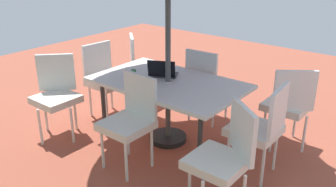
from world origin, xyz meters
TOP-DOWN VIEW (x-y plane):
  - ground_plane at (0.00, 0.00)m, footprint 10.00×10.00m
  - dining_table at (0.00, 0.00)m, footprint 1.70×1.04m
  - chair_east at (1.11, -0.04)m, footprint 0.48×0.47m
  - chair_south at (-0.05, -0.73)m, footprint 0.46×0.47m
  - chair_north at (-0.04, 0.65)m, footprint 0.46×0.47m
  - chair_northeast at (1.13, 0.71)m, footprint 0.59×0.59m
  - chair_southwest at (-1.14, -0.72)m, footprint 0.58×0.58m
  - chair_west at (-1.15, -0.01)m, footprint 0.48×0.47m
  - chair_northwest at (-1.15, 0.67)m, footprint 0.58×0.58m
  - chair_southeast at (1.08, -0.75)m, footprint 0.59×0.59m
  - laptop at (0.15, -0.09)m, footprint 0.40×0.37m
  - cup at (0.34, 0.20)m, footprint 0.06×0.06m

SIDE VIEW (x-z plane):
  - ground_plane at x=0.00m, z-range -0.02..0.00m
  - chair_east at x=1.11m, z-range 0.06..1.04m
  - chair_south at x=-0.05m, z-range 0.06..1.04m
  - chair_north at x=-0.04m, z-range 0.06..1.04m
  - chair_northeast at x=1.13m, z-range 0.06..1.04m
  - chair_southwest at x=-1.14m, z-range 0.06..1.04m
  - chair_west at x=-1.15m, z-range 0.06..1.04m
  - chair_northwest at x=-1.15m, z-range 0.06..1.04m
  - chair_southeast at x=1.08m, z-range 0.06..1.04m
  - dining_table at x=0.00m, z-range 0.32..1.08m
  - laptop at x=0.15m, z-range 0.69..0.91m
  - cup at x=0.34m, z-range 0.75..0.87m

